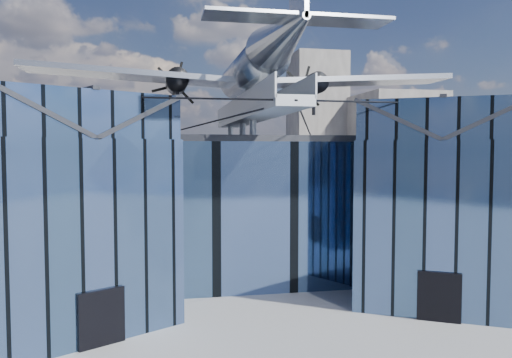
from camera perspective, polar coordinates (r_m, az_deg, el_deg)
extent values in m
plane|color=gray|center=(29.79, 0.76, -14.19)|extent=(120.00, 120.00, 0.00)
cube|color=#44608B|center=(37.51, -2.05, -3.13)|extent=(28.00, 14.00, 9.50)
cube|color=#25262C|center=(37.28, -2.07, 4.45)|extent=(28.00, 14.00, 0.40)
cube|color=#44608B|center=(27.54, -20.80, -5.69)|extent=(11.79, 11.43, 9.50)
cube|color=#44608B|center=(27.27, -21.05, 6.55)|extent=(11.56, 11.20, 2.20)
cube|color=#25262C|center=(26.58, -25.64, 6.53)|extent=(7.98, 9.23, 2.40)
cube|color=#25262C|center=(28.12, -16.71, 6.52)|extent=(7.98, 9.23, 2.40)
cube|color=#25262C|center=(27.36, -21.10, 8.95)|extent=(4.30, 7.10, 0.18)
cube|color=black|center=(24.67, -17.25, -14.92)|extent=(2.03, 1.32, 2.60)
cube|color=black|center=(29.38, -12.51, -5.00)|extent=(0.34, 0.34, 9.50)
cube|color=#44608B|center=(31.67, 20.16, -4.53)|extent=(11.79, 11.43, 9.50)
cube|color=#44608B|center=(31.43, 20.37, 6.10)|extent=(11.56, 11.20, 2.20)
cube|color=#25262C|center=(31.46, 16.25, 6.17)|extent=(7.98, 9.23, 2.40)
cube|color=#25262C|center=(31.57, 24.48, 6.00)|extent=(7.98, 9.23, 2.40)
cube|color=#25262C|center=(31.52, 20.41, 8.19)|extent=(4.30, 7.10, 0.18)
cube|color=black|center=(28.39, 20.19, -12.54)|extent=(2.03, 1.32, 2.60)
cube|color=black|center=(31.89, 12.02, -4.34)|extent=(0.34, 0.34, 9.50)
cube|color=#9399A0|center=(31.92, -0.52, 7.16)|extent=(1.80, 21.00, 0.50)
cube|color=#9399A0|center=(31.82, -2.13, 8.34)|extent=(0.08, 21.00, 1.10)
cube|color=#9399A0|center=(32.15, 1.07, 8.29)|extent=(0.08, 21.00, 1.10)
cylinder|color=#9399A0|center=(41.25, -2.94, 5.34)|extent=(0.44, 0.44, 1.35)
cylinder|color=#9399A0|center=(35.33, -1.56, 5.69)|extent=(0.44, 0.44, 1.35)
cylinder|color=#9399A0|center=(31.39, -0.35, 5.99)|extent=(0.44, 0.44, 1.35)
cylinder|color=#9399A0|center=(32.49, -0.68, 8.77)|extent=(0.70, 0.70, 1.40)
cylinder|color=black|center=(23.95, -9.75, 9.12)|extent=(10.55, 6.08, 0.69)
cylinder|color=black|center=(26.38, 13.98, 8.53)|extent=(10.55, 6.08, 0.69)
cylinder|color=black|center=(29.49, -5.58, 6.39)|extent=(6.09, 17.04, 1.19)
cylinder|color=black|center=(30.65, 5.73, 6.27)|extent=(6.09, 17.04, 1.19)
cylinder|color=#9FA4AB|center=(32.73, -0.69, 12.17)|extent=(2.50, 11.00, 2.50)
sphere|color=#9FA4AB|center=(38.10, -2.20, 10.91)|extent=(2.50, 2.50, 2.50)
cube|color=black|center=(37.22, -1.96, 12.16)|extent=(1.60, 1.40, 0.50)
cone|color=#9FA4AB|center=(24.14, 3.32, 16.09)|extent=(2.50, 7.00, 2.50)
cube|color=#9FA4AB|center=(22.13, 4.80, 17.81)|extent=(8.00, 1.80, 0.14)
cube|color=#9FA4AB|center=(33.18, -13.24, 11.44)|extent=(14.00, 3.20, 1.08)
cylinder|color=black|center=(33.74, -9.04, 10.92)|extent=(1.44, 3.20, 1.44)
cone|color=black|center=(35.52, -9.14, 10.53)|extent=(0.70, 0.70, 0.70)
cube|color=black|center=(35.67, -9.15, 10.50)|extent=(1.05, 0.06, 3.33)
cube|color=black|center=(35.67, -9.15, 10.50)|extent=(2.53, 0.06, 2.53)
cube|color=black|center=(35.67, -9.15, 10.50)|extent=(3.33, 0.06, 1.05)
cylinder|color=black|center=(33.00, -8.98, 8.95)|extent=(0.24, 0.24, 1.75)
cube|color=#9FA4AB|center=(35.55, 10.39, 10.92)|extent=(14.00, 3.20, 1.08)
cylinder|color=black|center=(35.29, 6.33, 10.60)|extent=(1.44, 3.20, 1.44)
cone|color=black|center=(37.00, 5.48, 10.27)|extent=(0.70, 0.70, 0.70)
cube|color=black|center=(37.14, 5.42, 10.24)|extent=(1.05, 0.06, 3.33)
cube|color=black|center=(37.14, 5.42, 10.24)|extent=(2.53, 0.06, 2.53)
cube|color=black|center=(37.14, 5.42, 10.24)|extent=(3.33, 0.06, 1.05)
cylinder|color=black|center=(34.58, 6.62, 8.71)|extent=(0.24, 0.24, 1.75)
cube|color=gray|center=(84.73, 15.49, 3.22)|extent=(12.00, 14.00, 18.00)
cube|color=gray|center=(84.04, -20.77, 1.76)|extent=(14.00, 10.00, 14.00)
cube|color=gray|center=(90.30, 6.94, 5.85)|extent=(9.00, 9.00, 26.00)
cylinder|color=#352415|center=(53.44, 27.21, -5.30)|extent=(0.39, 0.39, 2.60)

